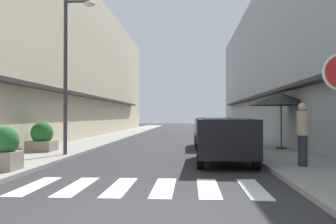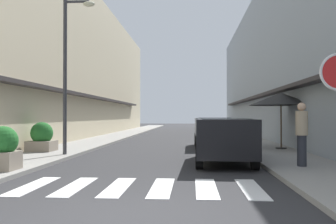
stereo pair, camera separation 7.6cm
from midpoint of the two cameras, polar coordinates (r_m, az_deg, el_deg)
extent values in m
plane|color=#2B2B2D|center=(24.00, 0.93, -4.34)|extent=(102.18, 102.18, 0.00)
cube|color=gray|center=(24.59, -9.47, -4.10)|extent=(2.41, 65.02, 0.12)
cube|color=gray|center=(24.20, 11.51, -4.15)|extent=(2.41, 65.02, 0.12)
cube|color=beige|center=(27.12, -16.52, 7.09)|extent=(5.00, 43.80, 10.36)
cube|color=#332D2D|center=(26.09, -10.85, 2.12)|extent=(0.50, 30.66, 0.16)
cube|color=#939EA8|center=(26.46, 19.12, 7.21)|extent=(5.00, 43.80, 10.29)
cube|color=#332D2D|center=(25.64, 13.20, 2.18)|extent=(0.50, 30.66, 0.16)
cube|color=silver|center=(8.64, -20.49, -10.86)|extent=(0.45, 2.20, 0.01)
cube|color=silver|center=(8.31, -14.38, -11.30)|extent=(0.45, 2.20, 0.01)
cube|color=silver|center=(8.07, -7.81, -11.63)|extent=(0.45, 2.20, 0.01)
cube|color=silver|center=(7.95, -0.94, -11.81)|extent=(0.45, 2.20, 0.01)
cube|color=silver|center=(7.93, 6.07, -11.83)|extent=(0.45, 2.20, 0.01)
cube|color=silver|center=(8.03, 13.01, -11.68)|extent=(0.45, 2.20, 0.01)
cube|color=black|center=(12.04, 8.76, -3.78)|extent=(1.87, 4.32, 1.13)
cube|color=black|center=(11.82, 8.86, -2.36)|extent=(1.54, 2.43, 0.56)
cylinder|color=black|center=(13.47, 5.00, -5.86)|extent=(0.24, 0.65, 0.64)
cylinder|color=black|center=(13.55, 11.77, -5.82)|extent=(0.24, 0.65, 0.64)
cylinder|color=black|center=(10.66, 4.94, -7.24)|extent=(0.24, 0.65, 0.64)
cylinder|color=black|center=(10.77, 13.50, -7.16)|extent=(0.24, 0.65, 0.64)
cube|color=#4C5156|center=(18.00, 7.02, -2.74)|extent=(1.78, 3.92, 1.13)
cube|color=black|center=(17.80, 7.06, -1.78)|extent=(1.49, 2.20, 0.56)
cylinder|color=black|center=(19.28, 4.39, -4.29)|extent=(0.23, 0.64, 0.64)
cylinder|color=black|center=(19.38, 9.11, -4.26)|extent=(0.23, 0.64, 0.64)
cylinder|color=black|center=(16.71, 4.60, -4.85)|extent=(0.23, 0.64, 0.64)
cylinder|color=black|center=(16.83, 10.04, -4.81)|extent=(0.23, 0.64, 0.64)
cylinder|color=#38383D|center=(14.09, -16.00, 5.50)|extent=(0.14, 0.14, 5.85)
cylinder|color=#38383D|center=(14.52, -14.22, 16.52)|extent=(0.90, 0.10, 0.10)
ellipsoid|color=beige|center=(14.36, -12.44, 16.29)|extent=(0.44, 0.28, 0.20)
cylinder|color=#262626|center=(16.63, 17.28, -5.43)|extent=(0.48, 0.48, 0.06)
cylinder|color=#4C3823|center=(16.58, 17.27, -1.78)|extent=(0.06, 0.06, 2.17)
cone|color=black|center=(16.59, 17.25, 1.97)|extent=(2.79, 2.79, 0.55)
cube|color=gray|center=(10.58, -24.65, -7.00)|extent=(0.75, 0.75, 0.49)
sphere|color=#236628|center=(10.54, -24.64, -4.17)|extent=(0.80, 0.80, 0.80)
cube|color=gray|center=(15.67, -19.37, -5.06)|extent=(1.01, 1.01, 0.42)
sphere|color=#236628|center=(15.64, -19.36, -3.15)|extent=(0.90, 0.90, 0.90)
cylinder|color=#282B33|center=(11.04, 20.27, -5.73)|extent=(0.26, 0.26, 0.88)
cylinder|color=tan|center=(11.00, 20.25, -1.65)|extent=(0.34, 0.34, 0.69)
sphere|color=tan|center=(11.00, 20.24, 0.78)|extent=(0.24, 0.24, 0.24)
camera|label=1|loc=(0.04, -90.12, 0.00)|focal=38.71mm
camera|label=2|loc=(0.04, 89.88, 0.00)|focal=38.71mm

